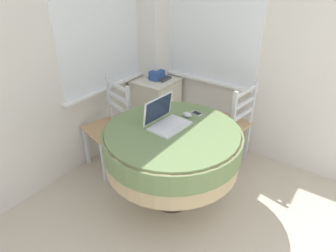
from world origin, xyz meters
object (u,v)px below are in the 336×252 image
(dining_chair_near_right_window, at_px, (230,126))
(storage_box, at_px, (157,75))
(computer_mouse, at_px, (187,115))
(cell_phone, at_px, (197,113))
(corner_cabinet, at_px, (156,107))
(dining_chair_near_back_window, at_px, (110,127))
(round_dining_table, at_px, (172,146))
(book_on_cabinet, at_px, (160,78))
(laptop, at_px, (166,120))

(dining_chair_near_right_window, relative_size, storage_box, 5.68)
(computer_mouse, relative_size, dining_chair_near_right_window, 0.09)
(cell_phone, bearing_deg, corner_cabinet, 58.18)
(dining_chair_near_back_window, distance_m, corner_cabinet, 0.82)
(dining_chair_near_back_window, bearing_deg, dining_chair_near_right_window, -53.20)
(storage_box, bearing_deg, dining_chair_near_right_window, -93.74)
(storage_box, bearing_deg, round_dining_table, -137.04)
(dining_chair_near_back_window, height_order, book_on_cabinet, dining_chair_near_back_window)
(dining_chair_near_back_window, distance_m, dining_chair_near_right_window, 1.26)
(laptop, bearing_deg, dining_chair_near_right_window, -16.39)
(dining_chair_near_back_window, bearing_deg, book_on_cabinet, -0.84)
(corner_cabinet, xyz_separation_m, book_on_cabinet, (0.04, -0.03, 0.38))
(laptop, height_order, computer_mouse, laptop)
(dining_chair_near_right_window, bearing_deg, computer_mouse, 163.42)
(computer_mouse, xyz_separation_m, dining_chair_near_back_window, (-0.16, 0.84, -0.33))
(storage_box, bearing_deg, computer_mouse, -128.12)
(storage_box, bearing_deg, book_on_cabinet, -23.73)
(dining_chair_near_back_window, bearing_deg, storage_box, 0.24)
(laptop, xyz_separation_m, storage_box, (0.89, 0.77, -0.03))
(round_dining_table, relative_size, book_on_cabinet, 5.23)
(round_dining_table, relative_size, corner_cabinet, 1.59)
(round_dining_table, distance_m, laptop, 0.23)
(cell_phone, xyz_separation_m, corner_cabinet, (0.55, 0.89, -0.40))
(laptop, relative_size, dining_chair_near_right_window, 0.38)
(cell_phone, bearing_deg, dining_chair_near_right_window, -15.52)
(book_on_cabinet, bearing_deg, corner_cabinet, 145.12)
(corner_cabinet, bearing_deg, cell_phone, -121.82)
(corner_cabinet, bearing_deg, dining_chair_near_right_window, -93.40)
(book_on_cabinet, bearing_deg, cell_phone, -124.61)
(dining_chair_near_right_window, bearing_deg, corner_cabinet, 86.60)
(storage_box, height_order, book_on_cabinet, storage_box)
(round_dining_table, relative_size, cell_phone, 9.65)
(corner_cabinet, bearing_deg, round_dining_table, -136.45)
(computer_mouse, height_order, storage_box, storage_box)
(corner_cabinet, relative_size, book_on_cabinet, 3.29)
(dining_chair_near_right_window, distance_m, storage_box, 1.07)
(round_dining_table, distance_m, dining_chair_near_right_window, 0.89)
(cell_phone, xyz_separation_m, storage_box, (0.56, 0.88, 0.02))
(dining_chair_near_back_window, bearing_deg, cell_phone, -73.18)
(storage_box, distance_m, book_on_cabinet, 0.06)
(round_dining_table, bearing_deg, storage_box, 42.96)
(storage_box, bearing_deg, cell_phone, -122.45)
(round_dining_table, relative_size, computer_mouse, 13.28)
(laptop, bearing_deg, computer_mouse, -15.92)
(round_dining_table, height_order, laptop, laptop)
(cell_phone, bearing_deg, book_on_cabinet, 55.39)
(dining_chair_near_back_window, height_order, corner_cabinet, dining_chair_near_back_window)
(cell_phone, relative_size, dining_chair_near_back_window, 0.13)
(book_on_cabinet, bearing_deg, storage_box, 156.27)
(laptop, xyz_separation_m, corner_cabinet, (0.89, 0.79, -0.45))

